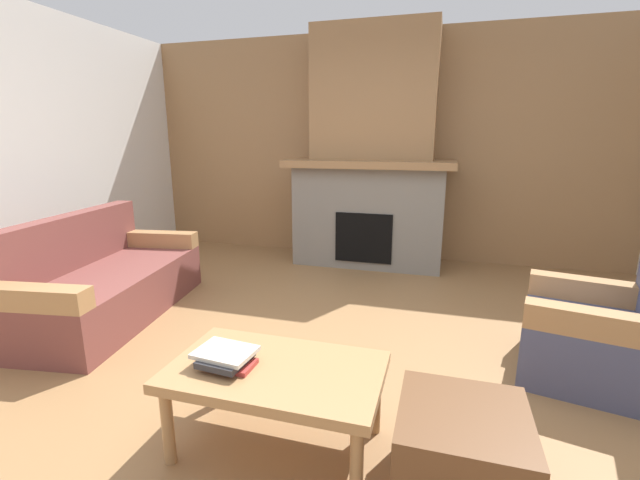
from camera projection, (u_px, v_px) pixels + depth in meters
The scene contains 8 objects.
ground at pixel (299, 370), 2.78m from camera, with size 9.00×9.00×0.00m, color olive.
wall_back_wood_panel at pixel (377, 148), 5.26m from camera, with size 6.00×0.12×2.70m, color #997047.
fireplace at pixel (371, 165), 4.96m from camera, with size 1.90×0.82×2.70m.
couch at pixel (102, 283), 3.58m from camera, with size 1.10×1.91×0.85m.
armchair at pixel (600, 335), 2.62m from camera, with size 0.90×0.90×0.85m.
coffee_table at pixel (276, 377), 2.01m from camera, with size 1.00×0.60×0.43m.
ottoman at pixel (461, 455), 1.76m from camera, with size 0.52×0.52×0.40m, color brown.
book_stack_near_edge at pixel (227, 358), 1.99m from camera, with size 0.29×0.24×0.07m.
Camera 1 is at (0.84, -2.36, 1.47)m, focal length 23.89 mm.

